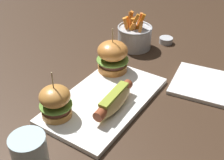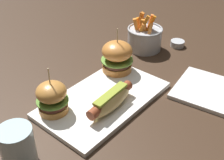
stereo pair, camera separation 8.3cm
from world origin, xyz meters
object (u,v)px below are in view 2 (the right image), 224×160
Objects in this scene: side_plate at (208,90)px; water_glass at (18,148)px; slider_right at (117,56)px; fries_bucket at (144,37)px; slider_left at (52,97)px; hot_dog at (111,100)px; sauce_ramekin at (177,43)px; platter_main at (104,99)px.

water_glass reaches higher than side_plate.
slider_right is 1.04× the size of fries_bucket.
hot_dog is at bearing -45.00° from slider_left.
water_glass reaches higher than sauce_ramekin.
platter_main is 0.29m from water_glass.
fries_bucket is 0.13m from sauce_ramekin.
slider_right reaches higher than platter_main.
slider_left reaches higher than side_plate.
slider_left is (-0.13, 0.06, 0.05)m from platter_main.
hot_dog is 0.19m from slider_right.
platter_main is 2.17× the size of hot_dog.
slider_left is 0.17m from water_glass.
water_glass is at bearing 172.13° from hot_dog.
sauce_ramekin is at bearing 1.51° from water_glass.
slider_right is 1.43× the size of water_glass.
fries_bucket is (0.47, 0.03, -0.01)m from slider_left.
fries_bucket reaches higher than water_glass.
hot_dog is 0.93× the size of side_plate.
sauce_ramekin is (0.10, -0.09, -0.03)m from fries_bucket.
slider_left is 0.45m from side_plate.
sauce_ramekin is at bearing 47.36° from side_plate.
slider_left reaches higher than fries_bucket.
side_plate is at bearing -70.56° from slider_right.
platter_main is at bearing 1.71° from water_glass.
slider_left is 0.92× the size of slider_right.
sauce_ramekin is 0.28× the size of side_plate.
water_glass is at bearing -178.29° from platter_main.
platter_main is at bearing 138.19° from side_plate.
fries_bucket is at bearing 9.62° from water_glass.
sauce_ramekin is at bearing 1.38° from platter_main.
side_plate is (0.10, -0.27, -0.06)m from slider_right.
slider_left is 0.72× the size of side_plate.
slider_left reaches higher than sauce_ramekin.
water_glass is at bearing -170.35° from slider_right.
hot_dog is at bearing 147.34° from side_plate.
platter_main is 2.78× the size of slider_left.
sauce_ramekin is at bearing 6.93° from hot_dog.
slider_right is at bearing -170.43° from fries_bucket.
water_glass is (-0.72, -0.02, 0.04)m from sauce_ramekin.
hot_dog is 1.29× the size of slider_left.
slider_right is (0.16, 0.11, 0.03)m from hot_dog.
slider_left is 0.47m from fries_bucket.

